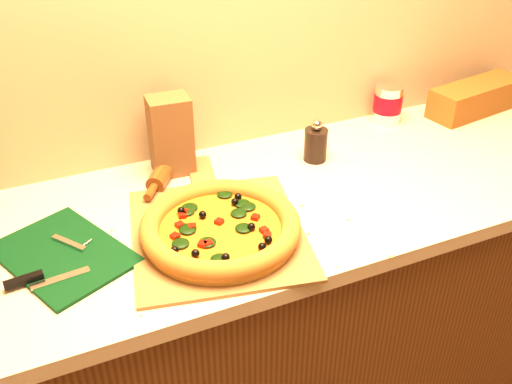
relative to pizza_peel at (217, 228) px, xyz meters
name	(u,v)px	position (x,y,z in m)	size (l,w,h in m)	color
cabinet	(261,328)	(0.16, 0.08, -0.47)	(2.80, 0.65, 0.86)	#43220E
countertop	(262,205)	(0.16, 0.08, -0.02)	(2.84, 0.68, 0.04)	#BDAF94
pizza_peel	(217,228)	(0.00, 0.00, 0.00)	(0.48, 0.63, 0.01)	brown
pizza	(221,227)	(0.00, -0.04, 0.03)	(0.38, 0.38, 0.05)	#B57D2D
cutting_board	(62,255)	(-0.35, 0.05, 0.00)	(0.33, 0.37, 0.02)	black
pepper_grinder	(316,144)	(0.39, 0.21, 0.05)	(0.07, 0.07, 0.13)	black
rolling_pin	(169,163)	(-0.02, 0.32, 0.02)	(0.22, 0.31, 0.05)	#5C250F
coffee_canister	(388,104)	(0.72, 0.34, 0.06)	(0.09, 0.09, 0.13)	silver
bread_bag	(476,98)	(1.05, 0.29, 0.05)	(0.36, 0.12, 0.10)	brown
paper_bag	(171,135)	(-0.01, 0.32, 0.11)	(0.11, 0.09, 0.22)	brown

